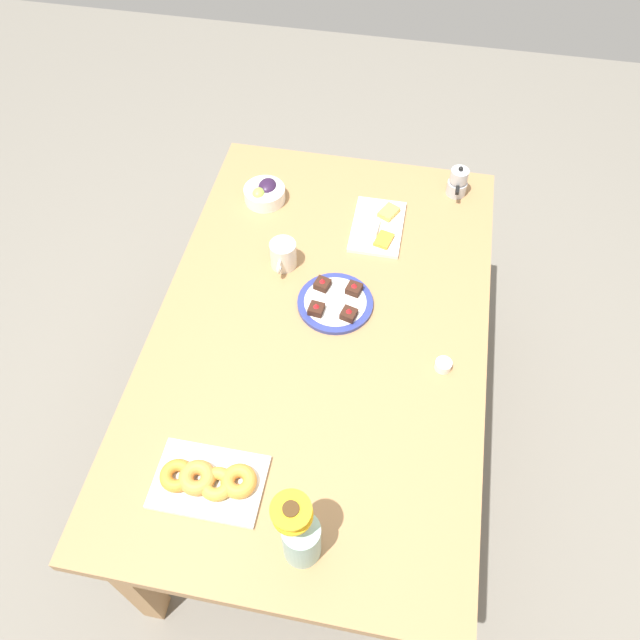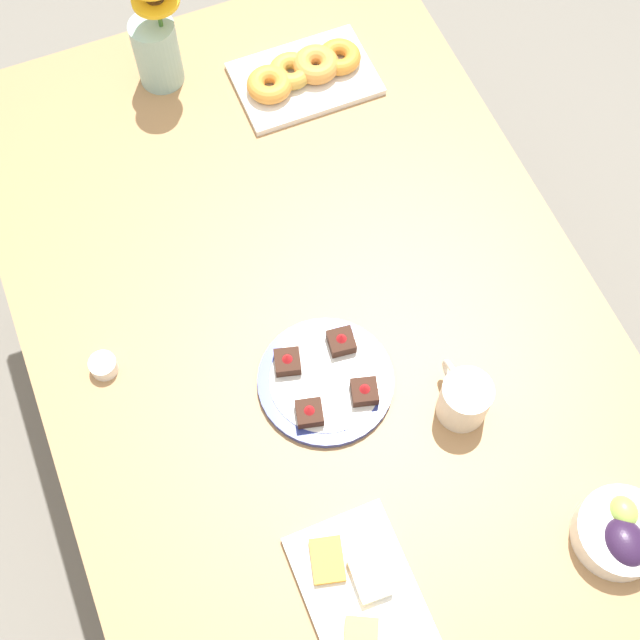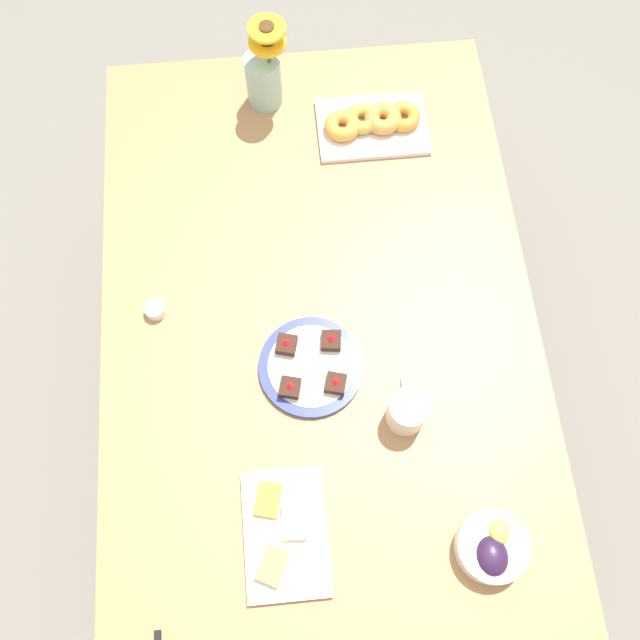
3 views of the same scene
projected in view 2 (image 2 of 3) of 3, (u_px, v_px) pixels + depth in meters
name	position (u px, v px, depth m)	size (l,w,h in m)	color
ground_plane	(320.00, 454.00, 2.25)	(6.00, 6.00, 0.00)	slate
dining_table	(320.00, 349.00, 1.66)	(1.60, 1.00, 0.74)	#A87A4C
coffee_mug	(464.00, 399.00, 1.47)	(0.12, 0.08, 0.09)	silver
grape_bowl	(621.00, 533.00, 1.39)	(0.14, 0.14, 0.07)	white
cheese_platter	(361.00, 597.00, 1.37)	(0.26, 0.17, 0.03)	white
croissant_platter	(304.00, 73.00, 1.80)	(0.19, 0.28, 0.05)	white
jam_cup_honey	(103.00, 365.00, 1.53)	(0.05, 0.05, 0.03)	white
dessert_plate	(326.00, 380.00, 1.53)	(0.24, 0.24, 0.05)	navy
flower_vase	(157.00, 46.00, 1.74)	(0.10, 0.11, 0.26)	#99C1B7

